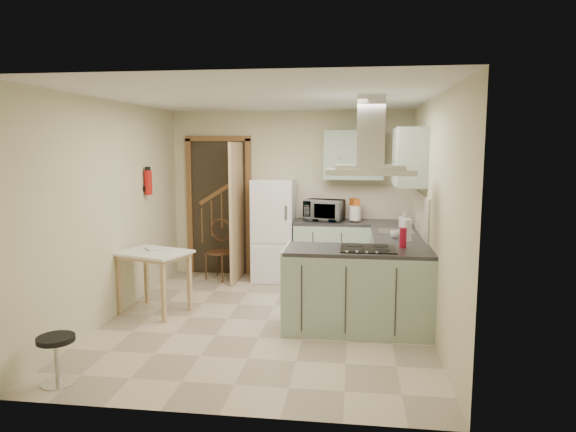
# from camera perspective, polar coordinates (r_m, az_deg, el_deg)

# --- Properties ---
(floor) EXTENTS (4.20, 4.20, 0.00)m
(floor) POSITION_cam_1_polar(r_m,az_deg,el_deg) (6.01, -2.35, -11.50)
(floor) COLOR #C4B498
(floor) RESTS_ON ground
(ceiling) EXTENTS (4.20, 4.20, 0.00)m
(ceiling) POSITION_cam_1_polar(r_m,az_deg,el_deg) (5.69, -2.49, 13.00)
(ceiling) COLOR silver
(ceiling) RESTS_ON back_wall
(back_wall) EXTENTS (3.60, 0.00, 3.60)m
(back_wall) POSITION_cam_1_polar(r_m,az_deg,el_deg) (7.78, 0.22, 2.41)
(back_wall) COLOR beige
(back_wall) RESTS_ON floor
(left_wall) EXTENTS (0.00, 4.20, 4.20)m
(left_wall) POSITION_cam_1_polar(r_m,az_deg,el_deg) (6.27, -18.84, 0.67)
(left_wall) COLOR beige
(left_wall) RESTS_ON floor
(right_wall) EXTENTS (0.00, 4.20, 4.20)m
(right_wall) POSITION_cam_1_polar(r_m,az_deg,el_deg) (5.69, 15.74, 0.09)
(right_wall) COLOR beige
(right_wall) RESTS_ON floor
(doorway) EXTENTS (1.10, 0.12, 2.10)m
(doorway) POSITION_cam_1_polar(r_m,az_deg,el_deg) (7.98, -7.67, 1.04)
(doorway) COLOR brown
(doorway) RESTS_ON floor
(fridge) EXTENTS (0.60, 0.60, 1.50)m
(fridge) POSITION_cam_1_polar(r_m,az_deg,el_deg) (7.58, -1.57, -1.55)
(fridge) COLOR white
(fridge) RESTS_ON floor
(counter_back) EXTENTS (1.08, 0.60, 0.90)m
(counter_back) POSITION_cam_1_polar(r_m,az_deg,el_deg) (7.55, 4.92, -3.93)
(counter_back) COLOR #9EB2A0
(counter_back) RESTS_ON floor
(counter_right) EXTENTS (0.60, 1.95, 0.90)m
(counter_right) POSITION_cam_1_polar(r_m,az_deg,el_deg) (6.90, 11.68, -5.19)
(counter_right) COLOR #9EB2A0
(counter_right) RESTS_ON floor
(splashback) EXTENTS (1.68, 0.02, 0.50)m
(splashback) POSITION_cam_1_polar(r_m,az_deg,el_deg) (7.71, 7.30, 1.56)
(splashback) COLOR beige
(splashback) RESTS_ON counter_back
(wall_cabinet_back) EXTENTS (0.85, 0.35, 0.70)m
(wall_cabinet_back) POSITION_cam_1_polar(r_m,az_deg,el_deg) (7.51, 7.32, 6.74)
(wall_cabinet_back) COLOR #9EB2A0
(wall_cabinet_back) RESTS_ON back_wall
(wall_cabinet_right) EXTENTS (0.35, 0.90, 0.70)m
(wall_cabinet_right) POSITION_cam_1_polar(r_m,az_deg,el_deg) (6.47, 13.32, 6.42)
(wall_cabinet_right) COLOR #9EB2A0
(wall_cabinet_right) RESTS_ON right_wall
(peninsula) EXTENTS (1.55, 0.65, 0.90)m
(peninsula) POSITION_cam_1_polar(r_m,az_deg,el_deg) (5.62, 7.77, -8.13)
(peninsula) COLOR #9EB2A0
(peninsula) RESTS_ON floor
(hob) EXTENTS (0.58, 0.50, 0.01)m
(hob) POSITION_cam_1_polar(r_m,az_deg,el_deg) (5.51, 8.90, -3.58)
(hob) COLOR black
(hob) RESTS_ON peninsula
(extractor_hood) EXTENTS (0.90, 0.55, 0.10)m
(extractor_hood) POSITION_cam_1_polar(r_m,az_deg,el_deg) (5.41, 9.09, 4.90)
(extractor_hood) COLOR silver
(extractor_hood) RESTS_ON ceiling
(sink) EXTENTS (0.45, 0.40, 0.01)m
(sink) POSITION_cam_1_polar(r_m,az_deg,el_deg) (6.64, 11.90, -1.71)
(sink) COLOR silver
(sink) RESTS_ON counter_right
(fire_extinguisher) EXTENTS (0.10, 0.10, 0.32)m
(fire_extinguisher) POSITION_cam_1_polar(r_m,az_deg,el_deg) (7.04, -15.27, 3.60)
(fire_extinguisher) COLOR #B2140F
(fire_extinguisher) RESTS_ON left_wall
(drop_leaf_table) EXTENTS (0.94, 0.82, 0.74)m
(drop_leaf_table) POSITION_cam_1_polar(r_m,az_deg,el_deg) (6.37, -14.63, -7.10)
(drop_leaf_table) COLOR tan
(drop_leaf_table) RESTS_ON floor
(bentwood_chair) EXTENTS (0.47, 0.47, 0.82)m
(bentwood_chair) POSITION_cam_1_polar(r_m,az_deg,el_deg) (7.71, -7.63, -4.02)
(bentwood_chair) COLOR #441C16
(bentwood_chair) RESTS_ON floor
(stool) EXTENTS (0.32, 0.32, 0.42)m
(stool) POSITION_cam_1_polar(r_m,az_deg,el_deg) (4.87, -24.28, -14.36)
(stool) COLOR black
(stool) RESTS_ON floor
(microwave) EXTENTS (0.61, 0.48, 0.30)m
(microwave) POSITION_cam_1_polar(r_m,az_deg,el_deg) (7.49, 4.05, 0.65)
(microwave) COLOR black
(microwave) RESTS_ON counter_back
(kettle) EXTENTS (0.21, 0.21, 0.24)m
(kettle) POSITION_cam_1_polar(r_m,az_deg,el_deg) (7.42, 7.47, 0.31)
(kettle) COLOR white
(kettle) RESTS_ON counter_back
(cereal_box) EXTENTS (0.16, 0.23, 0.33)m
(cereal_box) POSITION_cam_1_polar(r_m,az_deg,el_deg) (7.50, 7.40, 0.71)
(cereal_box) COLOR #C95C17
(cereal_box) RESTS_ON counter_back
(soap_bottle) EXTENTS (0.13, 0.13, 0.22)m
(soap_bottle) POSITION_cam_1_polar(r_m,az_deg,el_deg) (7.00, 12.75, -0.39)
(soap_bottle) COLOR silver
(soap_bottle) RESTS_ON counter_right
(paper_towel) EXTENTS (0.11, 0.11, 0.27)m
(paper_towel) POSITION_cam_1_polar(r_m,az_deg,el_deg) (6.01, 13.08, -1.51)
(paper_towel) COLOR white
(paper_towel) RESTS_ON counter_right
(cup) EXTENTS (0.14, 0.14, 0.09)m
(cup) POSITION_cam_1_polar(r_m,az_deg,el_deg) (6.19, 11.85, -2.01)
(cup) COLOR silver
(cup) RESTS_ON counter_right
(red_bottle) EXTENTS (0.08, 0.08, 0.21)m
(red_bottle) POSITION_cam_1_polar(r_m,az_deg,el_deg) (5.63, 12.66, -2.38)
(red_bottle) COLOR #B80F2C
(red_bottle) RESTS_ON peninsula
(book) EXTENTS (0.26, 0.27, 0.10)m
(book) POSITION_cam_1_polar(r_m,az_deg,el_deg) (6.40, -15.46, -3.21)
(book) COLOR #A33936
(book) RESTS_ON drop_leaf_table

